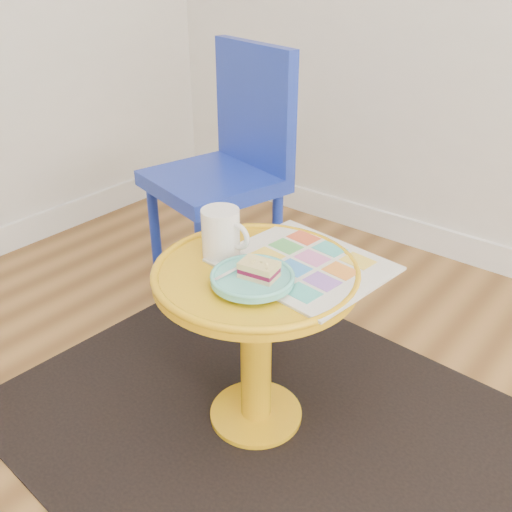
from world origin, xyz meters
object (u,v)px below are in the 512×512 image
Objects in this scene: mug at (222,232)px; plate at (252,278)px; side_table at (256,316)px; chair at (230,161)px; newspaper at (303,264)px.

plate is at bearing -26.66° from mug.
side_table is 0.70m from chair.
plate is at bearing -31.18° from chair.
side_table is 3.70× the size of mug.
newspaper is 0.16m from plate.
newspaper is 1.97× the size of plate.
plate is (0.53, -0.53, -0.02)m from chair.
plate is at bearing -97.01° from newspaper.
chair is 0.60m from mug.
chair is at bearing 152.61° from newspaper.
newspaper is at bearing 51.49° from side_table.
mug reaches higher than plate.
plate is at bearing -57.48° from side_table.
chair is 0.68m from newspaper.
newspaper is 2.80× the size of mug.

